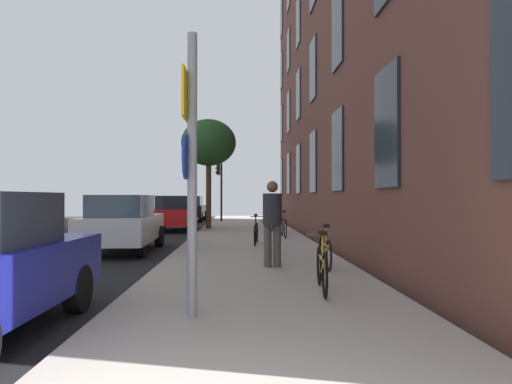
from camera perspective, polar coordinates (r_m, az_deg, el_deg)
The scene contains 16 objects.
ground_plane at distance 17.47m, azimuth -12.53°, elevation -5.78°, with size 41.80×41.80×0.00m, color #332D28.
road_asphalt at distance 17.97m, azimuth -19.16°, elevation -5.60°, with size 7.00×38.00×0.01m, color black.
sidewalk at distance 17.18m, azimuth -0.91°, elevation -5.68°, with size 4.20×38.00×0.12m, color #9E9389.
sign_post at distance 5.72m, azimuth -8.08°, elevation 3.94°, with size 0.16×0.60×3.46m.
traffic_light at distance 27.87m, azimuth -4.49°, elevation 1.51°, with size 0.43×0.24×3.63m.
tree_near at distance 21.75m, azimuth -5.84°, elevation 5.98°, with size 2.54×2.54×5.07m.
bicycle_0 at distance 7.30m, azimuth 8.11°, elevation -9.19°, with size 0.42×1.66×0.94m.
bicycle_1 at distance 9.73m, azimuth 8.50°, elevation -7.14°, with size 0.42×1.60×0.90m.
bicycle_2 at distance 11.97m, azimuth 1.57°, elevation -5.89°, with size 0.42×1.59×0.92m.
bicycle_3 at distance 14.35m, azimuth -0.00°, elevation -4.98°, with size 0.42×1.70×0.93m.
bicycle_4 at distance 16.81m, azimuth 3.42°, elevation -4.27°, with size 0.42×1.77×0.98m.
bicycle_5 at distance 19.18m, azimuth 2.18°, elevation -3.93°, with size 0.42×1.59×0.90m.
pedestrian_0 at distance 9.65m, azimuth 2.03°, elevation -3.19°, with size 0.50×0.50×1.79m.
car_1 at distance 13.81m, azimuth -16.02°, elevation -3.64°, with size 1.88×4.30×1.62m.
car_2 at distance 21.94m, azimuth -9.94°, elevation -2.53°, with size 1.81×4.26×1.62m.
car_3 at distance 30.23m, azimuth -8.22°, elevation -2.00°, with size 1.95×4.37×1.62m.
Camera 1 is at (0.76, -2.11, 1.57)m, focal length 32.52 mm.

